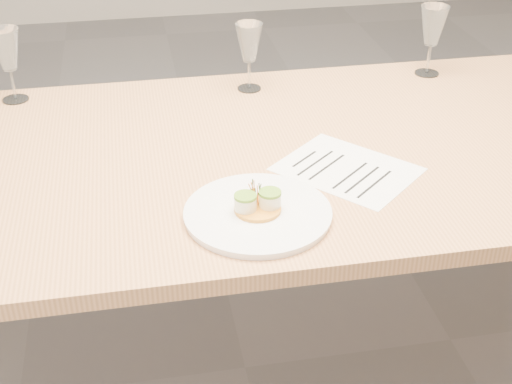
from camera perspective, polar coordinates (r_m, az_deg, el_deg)
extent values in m
plane|color=slate|center=(2.24, -0.88, -13.86)|extent=(7.00, 7.00, 0.00)
cube|color=tan|center=(1.79, -1.06, 2.78)|extent=(2.40, 1.00, 0.04)
cylinder|color=white|center=(1.52, 0.14, -1.77)|extent=(0.31, 0.31, 0.01)
cylinder|color=white|center=(1.52, 0.14, -1.58)|extent=(0.32, 0.32, 0.01)
cylinder|color=gold|center=(1.51, 0.14, -1.39)|extent=(0.10, 0.10, 0.01)
cylinder|color=#FEF6D0|center=(1.50, -0.85, -0.91)|extent=(0.05, 0.05, 0.03)
cylinder|color=#FEF6D0|center=(1.51, 1.12, -0.62)|extent=(0.05, 0.05, 0.03)
cylinder|color=#76A22D|center=(1.49, -0.86, -0.34)|extent=(0.05, 0.05, 0.01)
cylinder|color=#76A22D|center=(1.50, 1.13, -0.05)|extent=(0.05, 0.05, 0.01)
cylinder|color=tan|center=(1.49, 2.83, -2.33)|extent=(0.05, 0.05, 0.00)
cube|color=white|center=(1.71, 7.30, 1.82)|extent=(0.38, 0.39, 0.00)
cube|color=black|center=(1.74, 3.89, 2.66)|extent=(0.08, 0.07, 0.00)
cube|color=black|center=(1.73, 4.78, 2.34)|extent=(0.12, 0.11, 0.00)
cube|color=black|center=(1.71, 5.69, 2.01)|extent=(0.12, 0.11, 0.00)
cube|color=black|center=(1.69, 7.54, 1.34)|extent=(0.12, 0.11, 0.00)
cube|color=black|center=(1.67, 8.50, 0.99)|extent=(0.12, 0.11, 0.00)
cube|color=black|center=(1.66, 9.46, 0.64)|extent=(0.12, 0.11, 0.00)
cylinder|color=white|center=(2.17, -18.66, 7.03)|extent=(0.07, 0.07, 0.00)
cylinder|color=white|center=(2.15, -18.87, 8.16)|extent=(0.01, 0.01, 0.09)
cone|color=white|center=(2.12, -19.35, 10.71)|extent=(0.08, 0.08, 0.12)
cylinder|color=white|center=(2.13, -0.54, 8.29)|extent=(0.07, 0.07, 0.00)
cylinder|color=white|center=(2.11, -0.55, 9.40)|extent=(0.01, 0.01, 0.08)
cone|color=white|center=(2.08, -0.56, 11.88)|extent=(0.08, 0.08, 0.11)
cylinder|color=white|center=(2.30, 13.50, 9.23)|extent=(0.07, 0.07, 0.00)
cylinder|color=white|center=(2.29, 13.65, 10.33)|extent=(0.01, 0.01, 0.09)
cone|color=white|center=(2.25, 13.98, 12.80)|extent=(0.09, 0.09, 0.12)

